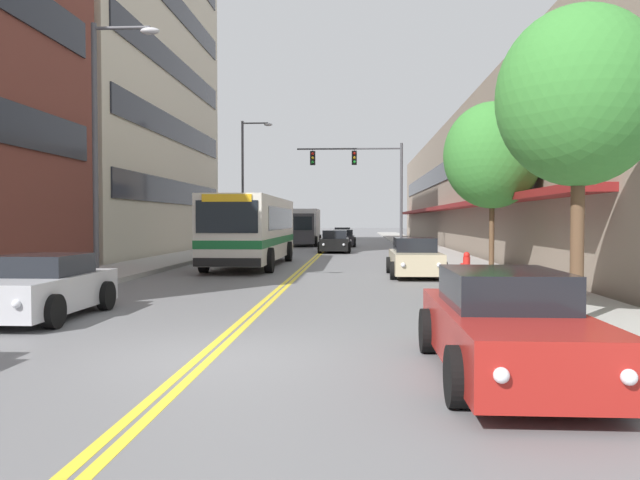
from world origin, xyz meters
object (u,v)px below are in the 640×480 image
(car_red_parked_right_foreground, at_px, (506,327))
(car_beige_parked_right_mid, at_px, (415,258))
(car_silver_parked_left_mid, at_px, (41,288))
(street_tree_right_mid, at_px, (492,155))
(car_charcoal_moving_lead, at_px, (343,238))
(car_slate_blue_parked_left_near, at_px, (255,243))
(car_champagne_moving_second, at_px, (342,234))
(traffic_signal_mast, at_px, (367,174))
(car_black_moving_third, at_px, (335,242))
(street_lamp_left_far, at_px, (246,175))
(fire_hydrant, at_px, (466,265))
(box_truck, at_px, (304,227))
(city_bus, at_px, (253,227))
(street_lamp_left_near, at_px, (104,133))
(street_tree_right_near, at_px, (579,97))

(car_red_parked_right_foreground, height_order, car_beige_parked_right_mid, car_beige_parked_right_mid)
(car_silver_parked_left_mid, bearing_deg, street_tree_right_mid, 40.03)
(car_beige_parked_right_mid, relative_size, car_charcoal_moving_lead, 0.93)
(car_silver_parked_left_mid, bearing_deg, car_slate_blue_parked_left_near, 89.74)
(car_slate_blue_parked_left_near, relative_size, car_champagne_moving_second, 1.07)
(traffic_signal_mast, bearing_deg, car_black_moving_third, -152.38)
(car_champagne_moving_second, relative_size, street_lamp_left_far, 0.48)
(car_charcoal_moving_lead, bearing_deg, fire_hydrant, -80.64)
(box_truck, xyz_separation_m, street_lamp_left_far, (-2.97, -9.93, 3.51))
(city_bus, height_order, car_slate_blue_parked_left_near, city_bus)
(street_lamp_left_near, distance_m, street_lamp_left_far, 23.40)
(car_slate_blue_parked_left_near, xyz_separation_m, street_lamp_left_far, (-0.76, 1.37, 4.47))
(car_silver_parked_left_mid, height_order, car_beige_parked_right_mid, car_beige_parked_right_mid)
(car_red_parked_right_foreground, xyz_separation_m, street_tree_right_near, (2.14, 3.52, 3.71))
(car_red_parked_right_foreground, bearing_deg, box_truck, 98.47)
(street_lamp_left_far, bearing_deg, car_champagne_moving_second, 77.91)
(car_silver_parked_left_mid, relative_size, fire_hydrant, 4.93)
(car_beige_parked_right_mid, relative_size, fire_hydrant, 5.38)
(city_bus, distance_m, street_tree_right_near, 18.80)
(street_tree_right_near, xyz_separation_m, fire_hydrant, (-0.46, 9.10, -3.77))
(car_slate_blue_parked_left_near, relative_size, box_truck, 0.60)
(car_charcoal_moving_lead, relative_size, traffic_signal_mast, 0.68)
(car_champagne_moving_second, xyz_separation_m, traffic_signal_mast, (2.21, -26.76, 4.49))
(car_silver_parked_left_mid, bearing_deg, car_champagne_moving_second, 84.70)
(car_red_parked_right_foreground, xyz_separation_m, street_tree_right_mid, (2.80, 14.04, 3.71))
(city_bus, xyz_separation_m, car_black_moving_third, (3.33, 11.87, -1.09))
(car_silver_parked_left_mid, height_order, car_black_moving_third, car_black_moving_third)
(car_slate_blue_parked_left_near, bearing_deg, street_lamp_left_near, -91.96)
(car_slate_blue_parked_left_near, relative_size, car_red_parked_right_foreground, 0.93)
(box_truck, bearing_deg, car_beige_parked_right_mid, -76.83)
(car_black_moving_third, distance_m, street_lamp_left_far, 7.44)
(car_silver_parked_left_mid, relative_size, car_charcoal_moving_lead, 0.85)
(box_truck, bearing_deg, car_black_moving_third, -74.88)
(street_tree_right_near, bearing_deg, car_red_parked_right_foreground, -121.23)
(street_tree_right_near, xyz_separation_m, street_tree_right_mid, (0.66, 10.51, 0.00))
(car_beige_parked_right_mid, height_order, car_champagne_moving_second, car_beige_parked_right_mid)
(traffic_signal_mast, bearing_deg, street_lamp_left_near, -108.68)
(traffic_signal_mast, relative_size, street_lamp_left_far, 0.82)
(street_lamp_left_near, relative_size, street_tree_right_near, 1.32)
(car_silver_parked_left_mid, distance_m, street_lamp_left_far, 28.66)
(car_black_moving_third, distance_m, box_truck, 11.31)
(box_truck, relative_size, street_lamp_left_far, 0.85)
(car_slate_blue_parked_left_near, relative_size, traffic_signal_mast, 0.62)
(fire_hydrant, bearing_deg, city_bus, 139.18)
(car_charcoal_moving_lead, height_order, street_lamp_left_near, street_lamp_left_near)
(box_truck, relative_size, street_tree_right_mid, 1.21)
(box_truck, bearing_deg, street_tree_right_mid, -72.27)
(traffic_signal_mast, xyz_separation_m, street_lamp_left_far, (-7.96, -0.12, -0.04))
(street_lamp_left_far, xyz_separation_m, fire_hydrant, (10.99, -20.09, -4.47))
(car_slate_blue_parked_left_near, xyz_separation_m, street_tree_right_mid, (11.35, -17.30, 3.77))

